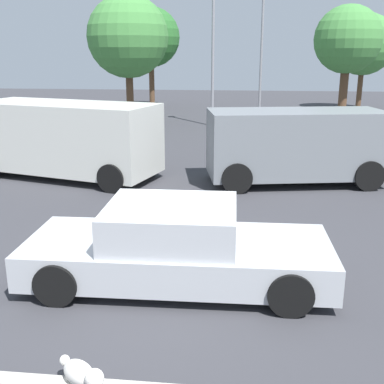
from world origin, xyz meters
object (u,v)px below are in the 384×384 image
Objects in this scene: pedestrian at (63,128)px; light_post_near at (213,25)px; dog at (82,374)px; van_white at (66,137)px; sedan_foreground at (176,247)px; suv_dark at (295,144)px; light_post_mid at (263,23)px.

light_post_near is (4.53, 8.01, 3.73)m from pedestrian.
light_post_near is at bearing 125.16° from dog.
van_white reaches higher than pedestrian.
dog is at bearing -53.49° from van_white.
sedan_foreground is 6.74m from suv_dark.
van_white is 16.41m from light_post_mid.
dog is at bearing 60.89° from suv_dark.
sedan_foreground is 8.07× the size of dog.
dog is 12.41m from pedestrian.
suv_dark is 7.94m from pedestrian.
pedestrian is (-7.51, 2.56, -0.09)m from suv_dark.
pedestrian is 14.66m from light_post_mid.
dog is at bearing -95.85° from light_post_mid.
sedan_foreground is 0.62× the size of light_post_mid.
suv_dark is at bearing 15.43° from van_white.
sedan_foreground is at bearing 58.64° from suv_dark.
sedan_foreground is 21.66m from light_post_mid.
light_post_near is 4.91m from light_post_mid.
van_white is at bearing 156.35° from pedestrian.
light_post_near reaches higher than suv_dark.
suv_dark is 0.70× the size of light_post_near.
pedestrian is at bearing 118.94° from sedan_foreground.
suv_dark is 0.65× the size of light_post_mid.
light_post_mid is at bearing 83.87° from van_white.
sedan_foreground is at bearing 112.19° from dog.
light_post_near reaches higher than sedan_foreground.
dog is 20.06m from light_post_near.
suv_dark is (6.46, -0.01, -0.06)m from van_white.
dog is (-0.63, -2.70, -0.34)m from sedan_foreground.
dog is 0.12× the size of suv_dark.
van_white is at bearing -111.67° from light_post_mid.
sedan_foreground is at bearing -94.91° from light_post_mid.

